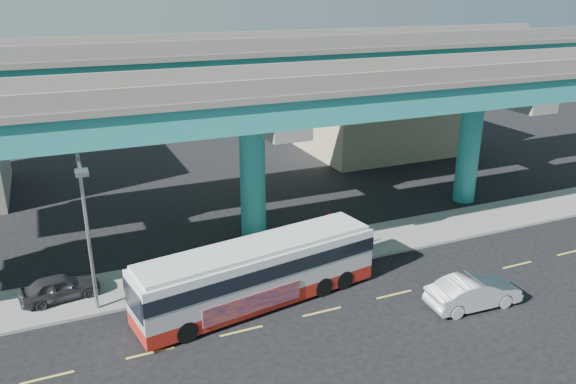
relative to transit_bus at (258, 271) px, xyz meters
name	(u,v)px	position (x,y,z in m)	size (l,w,h in m)	color
ground	(319,309)	(2.42, -1.69, -1.69)	(120.00, 120.00, 0.00)	black
sidewalk	(276,259)	(2.42, 3.81, -1.62)	(70.00, 4.00, 0.15)	gray
lane_markings	(322,312)	(2.42, -1.99, -1.69)	(58.00, 0.12, 0.01)	#D8C64C
viaduct	(250,87)	(2.42, 7.42, 7.45)	(52.00, 12.40, 11.70)	teal
building_beige	(384,113)	(20.42, 21.30, 1.81)	(14.00, 10.23, 7.00)	tan
transit_bus	(258,271)	(0.00, 0.00, 0.00)	(12.28, 4.47, 3.09)	#9F1C13
sedan	(474,292)	(9.25, -4.36, -0.93)	(4.69, 1.86, 1.52)	#ABABB0
parked_car	(60,287)	(-8.77, 3.88, -0.92)	(3.84, 1.99, 1.25)	#2D2C31
street_lamp	(86,215)	(-7.24, 1.76, 3.38)	(0.50, 2.47, 7.56)	gray
stop_sign	(329,226)	(5.05, 2.49, 0.47)	(0.82, 0.17, 2.77)	gray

